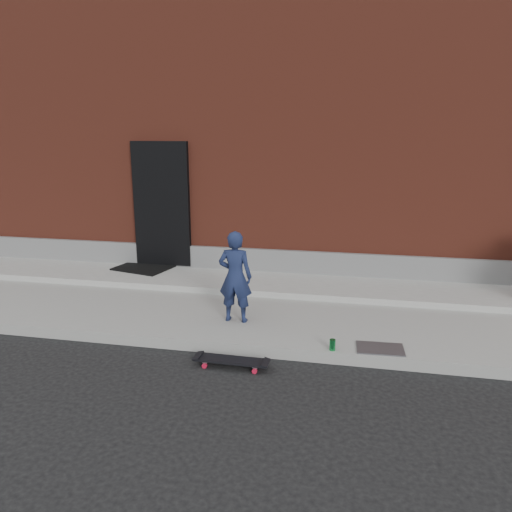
# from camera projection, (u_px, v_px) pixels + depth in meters

# --- Properties ---
(ground) EXTENTS (80.00, 80.00, 0.00)m
(ground) POSITION_uv_depth(u_px,v_px,m) (275.00, 359.00, 6.10)
(ground) COLOR black
(ground) RESTS_ON ground
(sidewalk) EXTENTS (20.00, 3.00, 0.15)m
(sidewalk) POSITION_uv_depth(u_px,v_px,m) (292.00, 311.00, 7.50)
(sidewalk) COLOR gray
(sidewalk) RESTS_ON ground
(apron) EXTENTS (20.00, 1.20, 0.10)m
(apron) POSITION_uv_depth(u_px,v_px,m) (299.00, 285.00, 8.32)
(apron) COLOR gray
(apron) RESTS_ON sidewalk
(building) EXTENTS (20.00, 8.10, 5.00)m
(building) POSITION_uv_depth(u_px,v_px,m) (324.00, 139.00, 12.12)
(building) COLOR maroon
(building) RESTS_ON ground
(child) EXTENTS (0.46, 0.30, 1.27)m
(child) POSITION_uv_depth(u_px,v_px,m) (235.00, 277.00, 6.77)
(child) COLOR #172042
(child) RESTS_ON sidewalk
(skateboard) EXTENTS (0.88, 0.24, 0.10)m
(skateboard) POSITION_uv_depth(u_px,v_px,m) (231.00, 361.00, 5.88)
(skateboard) COLOR #B5122D
(skateboard) RESTS_ON ground
(soda_can) EXTENTS (0.08, 0.08, 0.14)m
(soda_can) POSITION_uv_depth(u_px,v_px,m) (332.00, 345.00, 5.98)
(soda_can) COLOR #1C8C40
(soda_can) RESTS_ON sidewalk
(doormat) EXTENTS (1.11, 0.98, 0.03)m
(doormat) POSITION_uv_depth(u_px,v_px,m) (144.00, 267.00, 9.16)
(doormat) COLOR black
(doormat) RESTS_ON apron
(utility_plate) EXTENTS (0.58, 0.38, 0.02)m
(utility_plate) POSITION_uv_depth(u_px,v_px,m) (380.00, 349.00, 6.02)
(utility_plate) COLOR #4F5054
(utility_plate) RESTS_ON sidewalk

